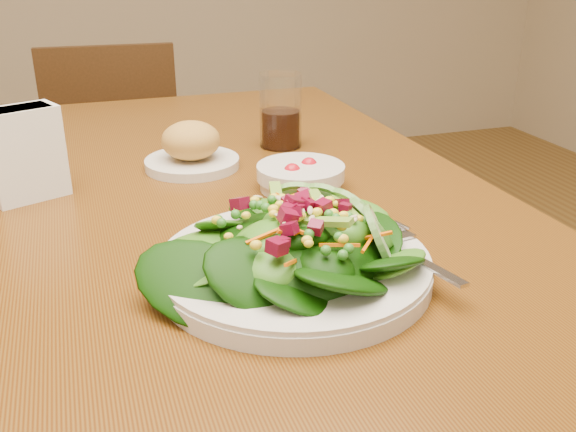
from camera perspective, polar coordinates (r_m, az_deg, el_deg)
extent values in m
cube|color=brown|center=(0.92, -8.29, -0.24)|extent=(0.90, 1.40, 0.04)
cylinder|color=#3B200D|center=(1.73, 1.01, -1.98)|extent=(0.07, 0.07, 0.71)
cube|color=#3B200D|center=(2.13, -14.77, 3.33)|extent=(0.41, 0.41, 0.04)
cylinder|color=#3B200D|center=(2.37, -10.37, 0.33)|extent=(0.04, 0.04, 0.38)
cylinder|color=#3B200D|center=(2.37, -18.34, -0.48)|extent=(0.04, 0.04, 0.38)
cylinder|color=#3B200D|center=(2.06, -9.51, -3.12)|extent=(0.04, 0.04, 0.38)
cylinder|color=#3B200D|center=(2.07, -18.66, -4.04)|extent=(0.04, 0.04, 0.38)
cube|color=#3B200D|center=(1.89, -15.35, 8.05)|extent=(0.37, 0.05, 0.42)
cylinder|color=silver|center=(0.71, 0.52, -4.69)|extent=(0.30, 0.30, 0.02)
ellipsoid|color=black|center=(0.70, 0.53, -2.33)|extent=(0.21, 0.21, 0.05)
cube|color=silver|center=(0.73, 10.91, -3.17)|extent=(0.05, 0.18, 0.01)
cylinder|color=silver|center=(1.07, -8.51, 4.68)|extent=(0.15, 0.15, 0.02)
ellipsoid|color=gold|center=(1.06, -8.64, 6.68)|extent=(0.10, 0.10, 0.06)
cylinder|color=silver|center=(0.96, 1.13, 3.51)|extent=(0.13, 0.13, 0.04)
sphere|color=red|center=(0.97, 1.87, 4.41)|extent=(0.03, 0.03, 0.03)
sphere|color=red|center=(0.94, 0.37, 3.87)|extent=(0.03, 0.03, 0.03)
cylinder|color=silver|center=(1.16, -0.66, 9.35)|extent=(0.08, 0.08, 0.13)
cylinder|color=black|center=(1.17, -0.66, 7.78)|extent=(0.07, 0.07, 0.07)
cube|color=white|center=(0.99, -22.40, 5.14)|extent=(0.12, 0.09, 0.13)
cube|color=white|center=(0.98, -22.49, 5.71)|extent=(0.10, 0.08, 0.11)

